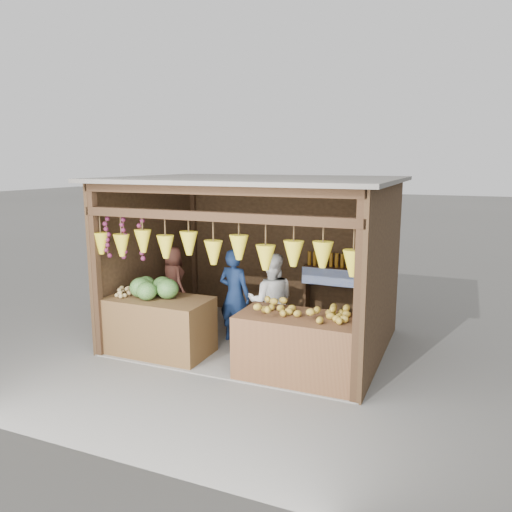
{
  "coord_description": "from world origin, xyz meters",
  "views": [
    {
      "loc": [
        3.03,
        -7.13,
        2.89
      ],
      "look_at": [
        0.06,
        -0.1,
        1.45
      ],
      "focal_mm": 35.0,
      "sensor_mm": 36.0,
      "label": 1
    }
  ],
  "objects_px": {
    "woman_standing": "(271,301)",
    "vendor_seated": "(173,280)",
    "counter_right": "(301,348)",
    "counter_left": "(159,326)",
    "man_standing": "(235,296)"
  },
  "relations": [
    {
      "from": "counter_left",
      "to": "vendor_seated",
      "type": "relative_size",
      "value": 1.34
    },
    {
      "from": "man_standing",
      "to": "woman_standing",
      "type": "bearing_deg",
      "value": -174.6
    },
    {
      "from": "counter_left",
      "to": "counter_right",
      "type": "height_order",
      "value": "counter_right"
    },
    {
      "from": "counter_left",
      "to": "counter_right",
      "type": "relative_size",
      "value": 0.92
    },
    {
      "from": "man_standing",
      "to": "vendor_seated",
      "type": "xyz_separation_m",
      "value": [
        -1.23,
        0.13,
        0.11
      ]
    },
    {
      "from": "counter_right",
      "to": "woman_standing",
      "type": "xyz_separation_m",
      "value": [
        -0.78,
        0.9,
        0.32
      ]
    },
    {
      "from": "woman_standing",
      "to": "vendor_seated",
      "type": "distance_m",
      "value": 1.89
    },
    {
      "from": "counter_right",
      "to": "man_standing",
      "type": "height_order",
      "value": "man_standing"
    },
    {
      "from": "counter_left",
      "to": "man_standing",
      "type": "relative_size",
      "value": 1.01
    },
    {
      "from": "counter_left",
      "to": "vendor_seated",
      "type": "height_order",
      "value": "vendor_seated"
    },
    {
      "from": "counter_left",
      "to": "woman_standing",
      "type": "height_order",
      "value": "woman_standing"
    },
    {
      "from": "vendor_seated",
      "to": "counter_right",
      "type": "bearing_deg",
      "value": -170.43
    },
    {
      "from": "vendor_seated",
      "to": "woman_standing",
      "type": "bearing_deg",
      "value": -153.57
    },
    {
      "from": "counter_right",
      "to": "woman_standing",
      "type": "relative_size",
      "value": 1.12
    },
    {
      "from": "counter_left",
      "to": "man_standing",
      "type": "bearing_deg",
      "value": 46.74
    }
  ]
}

